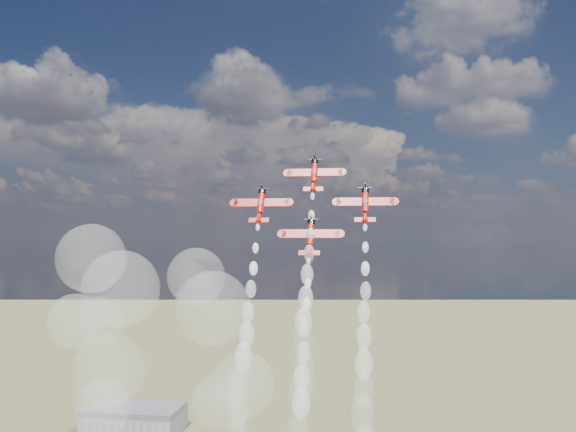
% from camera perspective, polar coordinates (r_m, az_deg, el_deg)
% --- Properties ---
extents(hangar, '(50.00, 28.00, 13.00)m').
position_cam_1_polar(hangar, '(349.82, -14.22, -17.92)').
color(hangar, gray).
rests_on(hangar, ground).
extents(plane_lead, '(13.82, 7.39, 8.97)m').
position_cam_1_polar(plane_lead, '(153.33, 2.46, 3.89)').
color(plane_lead, '#BF1009').
rests_on(plane_lead, ground).
extents(plane_left, '(13.82, 7.39, 8.97)m').
position_cam_1_polar(plane_left, '(150.20, -2.57, 1.05)').
color(plane_left, '#BF1009').
rests_on(plane_left, ground).
extents(plane_right, '(13.82, 7.39, 8.97)m').
position_cam_1_polar(plane_right, '(147.49, 7.24, 1.12)').
color(plane_right, '#BF1009').
rests_on(plane_right, ground).
extents(plane_slot, '(13.82, 7.39, 8.97)m').
position_cam_1_polar(plane_slot, '(143.65, 2.10, -1.92)').
color(plane_slot, '#BF1009').
rests_on(plane_slot, ground).
extents(smoke_trail_lead, '(5.35, 27.04, 45.30)m').
position_cam_1_polar(smoke_trail_lead, '(132.38, 1.47, -12.20)').
color(smoke_trail_lead, white).
rests_on(smoke_trail_lead, plane_lead).
extents(smoke_trail_left, '(5.61, 27.12, 46.03)m').
position_cam_1_polar(smoke_trail_left, '(131.62, -4.46, -15.71)').
color(smoke_trail_left, white).
rests_on(smoke_trail_left, plane_left).
extents(smoke_trail_right, '(5.57, 27.83, 45.72)m').
position_cam_1_polar(smoke_trail_right, '(128.50, 7.12, -16.07)').
color(smoke_trail_right, white).
rests_on(smoke_trail_right, plane_right).
extents(drifted_smoke_cloud, '(60.81, 32.18, 56.08)m').
position_cam_1_polar(drifted_smoke_cloud, '(170.16, -13.13, -9.89)').
color(drifted_smoke_cloud, white).
rests_on(drifted_smoke_cloud, ground).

